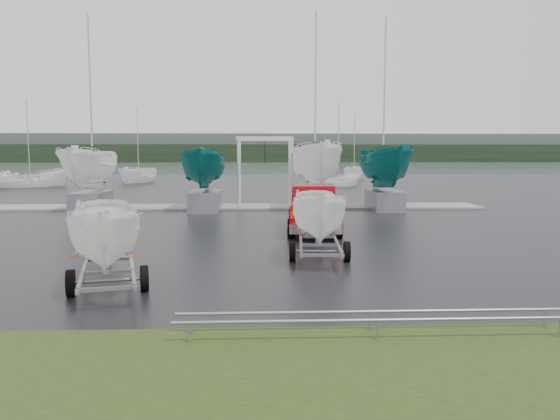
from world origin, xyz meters
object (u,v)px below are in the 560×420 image
object	(u,v)px
pickup_truck	(313,207)
trailer_hitched	(320,174)
boat_hoist	(265,162)
trailer_parked	(105,179)

from	to	relation	value
pickup_truck	trailer_hitched	distance (m)	6.46
trailer_hitched	pickup_truck	bearing A→B (deg)	90.00
pickup_truck	trailer_hitched	size ratio (longest dim) A/B	1.20
pickup_truck	boat_hoist	bearing A→B (deg)	105.24
trailer_parked	boat_hoist	world-z (taller)	trailer_parked
trailer_hitched	trailer_parked	distance (m)	6.33
trailer_parked	boat_hoist	xyz separation A→B (m)	(3.95, 19.21, 0.07)
pickup_truck	boat_hoist	size ratio (longest dim) A/B	1.38
trailer_hitched	boat_hoist	bearing A→B (deg)	99.26
trailer_hitched	trailer_parked	xyz separation A→B (m)	(-5.30, -3.47, 0.03)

